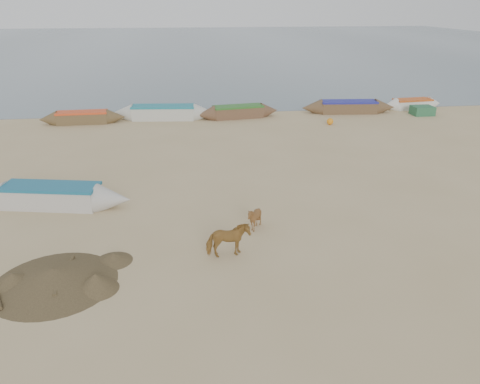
# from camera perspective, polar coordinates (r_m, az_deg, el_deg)

# --- Properties ---
(ground) EXTENTS (140.00, 140.00, 0.00)m
(ground) POSITION_cam_1_polar(r_m,az_deg,el_deg) (14.85, 2.07, -9.43)
(ground) COLOR tan
(ground) RESTS_ON ground
(sea) EXTENTS (160.00, 160.00, 0.00)m
(sea) POSITION_cam_1_polar(r_m,az_deg,el_deg) (94.78, -6.54, 17.47)
(sea) COLOR slate
(sea) RESTS_ON ground
(cow_adult) EXTENTS (1.47, 0.81, 1.19)m
(cow_adult) POSITION_cam_1_polar(r_m,az_deg,el_deg) (15.26, -1.47, -5.90)
(cow_adult) COLOR olive
(cow_adult) RESTS_ON ground
(calf_front) EXTENTS (1.03, 0.96, 0.94)m
(calf_front) POSITION_cam_1_polar(r_m,az_deg,el_deg) (17.05, 1.76, -3.19)
(calf_front) COLOR brown
(calf_front) RESTS_ON ground
(near_canoe) EXTENTS (6.66, 2.56, 0.93)m
(near_canoe) POSITION_cam_1_polar(r_m,az_deg,el_deg) (20.45, -22.02, -0.44)
(near_canoe) COLOR beige
(near_canoe) RESTS_ON ground
(debris_pile) EXTENTS (3.99, 3.99, 0.51)m
(debris_pile) POSITION_cam_1_polar(r_m,az_deg,el_deg) (15.10, -21.77, -9.50)
(debris_pile) COLOR brown
(debris_pile) RESTS_ON ground
(waterline_canoes) EXTENTS (56.63, 3.24, 0.98)m
(waterline_canoes) POSITION_cam_1_polar(r_m,az_deg,el_deg) (34.05, -4.87, 9.75)
(waterline_canoes) COLOR brown
(waterline_canoes) RESTS_ON ground
(beach_clutter) EXTENTS (44.57, 4.94, 0.64)m
(beach_clutter) POSITION_cam_1_polar(r_m,az_deg,el_deg) (33.66, 4.33, 9.38)
(beach_clutter) COLOR #306A31
(beach_clutter) RESTS_ON ground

